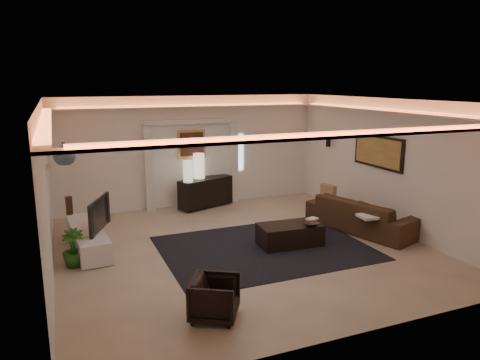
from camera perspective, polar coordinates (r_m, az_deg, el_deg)
name	(u,v)px	position (r m, az deg, el deg)	size (l,w,h in m)	color
floor	(242,248)	(9.14, 0.27, -8.54)	(7.00, 7.00, 0.00)	#C6B392
ceiling	(242,101)	(8.54, 0.29, 9.96)	(7.00, 7.00, 0.00)	white
wall_back	(191,152)	(11.98, -6.17, 3.60)	(7.00, 7.00, 0.00)	white
wall_front	(351,231)	(5.76, 13.85, -6.28)	(7.00, 7.00, 0.00)	white
wall_left	(46,194)	(8.09, -23.28, -1.58)	(7.00, 7.00, 0.00)	white
wall_right	(387,165)	(10.55, 18.12, 1.87)	(7.00, 7.00, 0.00)	white
cove_soffit	(242,116)	(8.56, 0.29, 8.08)	(7.00, 7.00, 0.04)	silver
daylight_slit	(239,152)	(12.42, -0.14, 3.51)	(0.25, 0.03, 1.00)	white
area_rug	(264,248)	(9.12, 3.11, -8.56)	(4.00, 3.00, 0.01)	black
pilaster_left	(149,168)	(11.68, -11.42, 1.46)	(0.22, 0.20, 2.20)	silver
pilaster_right	(233,162)	(12.31, -0.86, 2.25)	(0.22, 0.20, 2.20)	silver
alcove_header	(192,121)	(11.79, -6.13, 7.37)	(2.52, 0.20, 0.12)	silver
painting_frame	(191,144)	(11.92, -6.16, 4.53)	(0.74, 0.04, 0.74)	tan
painting_canvas	(192,144)	(11.90, -6.12, 4.51)	(0.62, 0.02, 0.62)	#4C2D1E
art_panel_frame	(378,152)	(10.72, 17.06, 3.45)	(0.04, 1.64, 0.74)	black
art_panel_gold	(377,152)	(10.70, 16.95, 3.45)	(0.02, 1.50, 0.62)	tan
wall_sconce	(328,142)	(12.18, 11.08, 4.68)	(0.12, 0.12, 0.22)	black
wall_niche	(49,167)	(9.42, -22.95, 1.54)	(0.10, 0.55, 0.04)	silver
console	(206,192)	(11.94, -4.37, -1.54)	(1.49, 0.47, 0.74)	black
lamp_left	(188,170)	(11.42, -6.59, 1.33)	(0.24, 0.24, 0.54)	beige
lamp_right	(199,166)	(11.84, -5.20, 1.75)	(0.29, 0.29, 0.65)	#FEE6C3
media_ledge	(88,238)	(9.51, -18.68, -6.92)	(0.55, 2.22, 0.42)	white
tv	(94,213)	(9.17, -17.99, -4.03)	(0.14, 1.10, 0.63)	black
figurine	(69,205)	(10.44, -20.78, -2.99)	(0.15, 0.15, 0.40)	#3C2A1C
ginger_jar	(64,153)	(9.41, -21.30, 3.15)	(0.42, 0.42, 0.44)	#455663
plant	(73,248)	(8.67, -20.31, -8.09)	(0.39, 0.39, 0.69)	#245A18
sofa	(362,215)	(10.40, 15.14, -4.25)	(0.97, 2.48, 0.73)	#302014
throw_blanket	(371,216)	(9.67, 16.21, -4.41)	(0.48, 0.40, 0.05)	silver
throw_pillow	(328,193)	(11.40, 11.08, -1.63)	(0.13, 0.42, 0.42)	#A67D57
coffee_table	(290,235)	(9.26, 6.30, -6.97)	(1.25, 0.68, 0.47)	black
bowl	(311,225)	(9.15, 8.95, -5.69)	(0.29, 0.29, 0.07)	#3A2720
magazine	(312,220)	(9.58, 9.10, -5.01)	(0.24, 0.17, 0.03)	#F9E5C0
armchair	(215,298)	(6.51, -3.20, -14.69)	(0.64, 0.66, 0.60)	black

